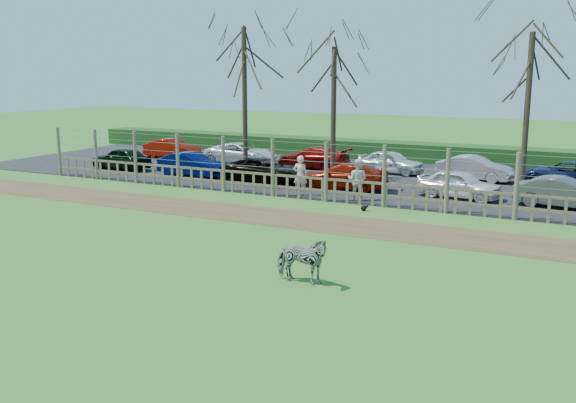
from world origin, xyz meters
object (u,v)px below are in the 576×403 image
at_px(car_4, 459,184).
at_px(car_8, 241,153).
at_px(visitor_b, 357,180).
at_px(visitor_a, 300,176).
at_px(car_2, 265,171).
at_px(tree_left, 244,65).
at_px(zebra, 301,260).
at_px(car_12, 566,174).
at_px(car_10, 391,162).
at_px(car_3, 343,176).
at_px(tree_right, 530,73).
at_px(car_9, 313,157).
at_px(car_11, 474,168).
at_px(car_7, 172,149).
at_px(car_1, 191,164).
at_px(crow, 364,208).
at_px(car_5, 564,193).
at_px(car_0, 121,158).
at_px(tree_mid, 334,81).

relative_size(car_4, car_8, 0.82).
distance_m(visitor_b, car_4, 4.42).
bearing_deg(visitor_a, car_2, -45.51).
xyz_separation_m(tree_left, car_4, (11.33, -1.42, -4.98)).
distance_m(tree_left, car_8, 6.36).
relative_size(zebra, car_2, 0.34).
bearing_deg(car_12, car_10, -87.37).
bearing_deg(car_4, zebra, -177.41).
xyz_separation_m(visitor_b, car_3, (-1.47, 2.11, -0.26)).
relative_size(visitor_a, car_4, 0.49).
bearing_deg(tree_right, visitor_a, -147.49).
relative_size(car_9, car_12, 0.96).
height_order(car_3, car_12, same).
distance_m(car_2, car_11, 10.32).
distance_m(car_7, car_8, 4.90).
bearing_deg(car_12, zebra, -11.74).
distance_m(car_2, car_10, 7.20).
xyz_separation_m(tree_left, car_8, (-2.21, 3.29, -4.98)).
xyz_separation_m(tree_left, tree_right, (13.50, 1.50, -0.37)).
height_order(car_1, car_10, same).
distance_m(crow, car_5, 7.92).
relative_size(crow, car_10, 0.08).
xyz_separation_m(car_5, car_8, (-17.64, 4.90, 0.00)).
relative_size(car_0, car_9, 0.85).
bearing_deg(car_11, car_9, 95.52).
bearing_deg(tree_left, tree_mid, 12.53).
height_order(car_4, car_11, same).
relative_size(visitor_a, car_9, 0.42).
bearing_deg(visitor_b, car_1, -16.83).
relative_size(tree_right, car_2, 1.70).
height_order(tree_mid, crow, tree_mid).
xyz_separation_m(tree_mid, car_11, (6.55, 2.37, -4.23)).
xyz_separation_m(car_1, car_4, (13.50, 0.35, 0.00)).
bearing_deg(car_1, car_5, -85.89).
distance_m(visitor_a, car_0, 12.18).
xyz_separation_m(car_8, car_11, (13.26, 0.08, 0.00)).
xyz_separation_m(zebra, visitor_b, (-2.48, 10.61, 0.28)).
distance_m(tree_left, tree_mid, 4.67).
height_order(tree_right, car_8, tree_right).
bearing_deg(tree_left, car_4, -7.13).
distance_m(car_2, car_12, 14.11).
height_order(tree_left, car_1, tree_left).
bearing_deg(tree_mid, car_0, -167.16).
bearing_deg(visitor_b, car_0, -13.65).
height_order(crow, car_12, car_12).
height_order(zebra, car_8, zebra).
xyz_separation_m(visitor_b, crow, (0.93, -1.69, -0.78)).
xyz_separation_m(tree_right, car_7, (-20.61, 1.73, -4.60)).
distance_m(tree_right, car_4, 5.87).
xyz_separation_m(car_11, car_12, (4.15, 0.15, 0.00)).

